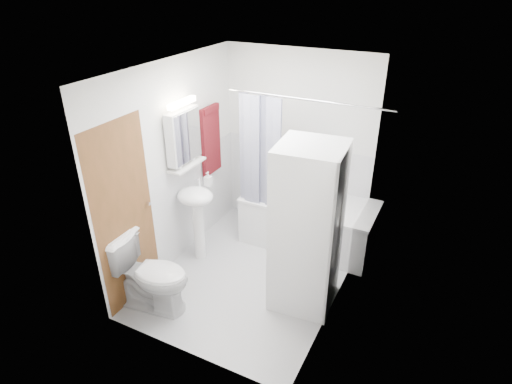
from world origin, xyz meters
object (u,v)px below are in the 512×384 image
at_px(sink, 196,207).
at_px(toilet, 151,274).
at_px(bathtub, 309,220).
at_px(washer_dryer, 307,229).

height_order(sink, toilet, sink).
distance_m(bathtub, toilet, 2.13).
relative_size(sink, washer_dryer, 0.58).
bearing_deg(sink, toilet, -86.96).
xyz_separation_m(bathtub, sink, (-1.10, -0.89, 0.35)).
distance_m(washer_dryer, toilet, 1.68).
relative_size(bathtub, washer_dryer, 0.93).
bearing_deg(sink, bathtub, 38.79).
xyz_separation_m(washer_dryer, toilet, (-1.38, -0.81, -0.49)).
height_order(washer_dryer, toilet, washer_dryer).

